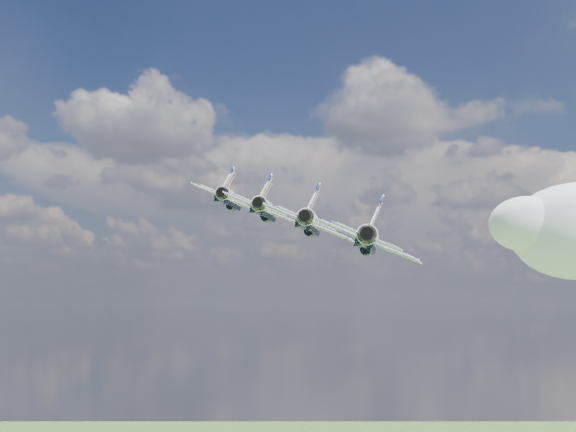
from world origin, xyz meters
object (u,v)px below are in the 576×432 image
(jet_2, at_px, (312,223))
(jet_3, at_px, (369,240))
(jet_0, at_px, (232,199))
(jet_1, at_px, (267,210))

(jet_2, height_order, jet_3, jet_2)
(jet_0, height_order, jet_1, jet_0)
(jet_0, distance_m, jet_2, 22.66)
(jet_0, distance_m, jet_1, 11.33)
(jet_1, bearing_deg, jet_3, -57.82)
(jet_3, bearing_deg, jet_2, 122.18)
(jet_0, distance_m, jet_3, 33.98)
(jet_2, bearing_deg, jet_3, -57.82)
(jet_0, bearing_deg, jet_3, -57.82)
(jet_1, bearing_deg, jet_2, -57.82)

